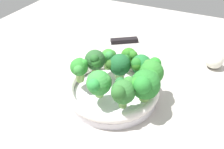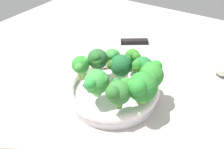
# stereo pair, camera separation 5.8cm
# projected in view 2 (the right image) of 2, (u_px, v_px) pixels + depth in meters

# --- Properties ---
(ground_plane) EXTENTS (1.30, 1.30, 0.03)m
(ground_plane) POSITION_uv_depth(u_px,v_px,m) (116.00, 99.00, 0.64)
(ground_plane) COLOR #AFA8A2
(bowl) EXTENTS (0.24, 0.24, 0.04)m
(bowl) POSITION_uv_depth(u_px,v_px,m) (112.00, 90.00, 0.61)
(bowl) COLOR white
(bowl) RESTS_ON ground_plane
(broccoli_floret_0) EXTENTS (0.08, 0.07, 0.08)m
(broccoli_floret_0) POSITION_uv_depth(u_px,v_px,m) (142.00, 87.00, 0.52)
(broccoli_floret_0) COLOR #92C964
(broccoli_floret_0) RESTS_ON bowl
(broccoli_floret_1) EXTENTS (0.06, 0.05, 0.07)m
(broccoli_floret_1) POSITION_uv_depth(u_px,v_px,m) (97.00, 60.00, 0.62)
(broccoli_floret_1) COLOR #9EC763
(broccoli_floret_1) RESTS_ON bowl
(broccoli_floret_2) EXTENTS (0.07, 0.05, 0.07)m
(broccoli_floret_2) POSITION_uv_depth(u_px,v_px,m) (119.00, 91.00, 0.51)
(broccoli_floret_2) COLOR #79B057
(broccoli_floret_2) RESTS_ON bowl
(broccoli_floret_3) EXTENTS (0.07, 0.06, 0.07)m
(broccoli_floret_3) POSITION_uv_depth(u_px,v_px,m) (152.00, 75.00, 0.56)
(broccoli_floret_3) COLOR #92CF5B
(broccoli_floret_3) RESTS_ON bowl
(broccoli_floret_4) EXTENTS (0.06, 0.06, 0.07)m
(broccoli_floret_4) POSITION_uv_depth(u_px,v_px,m) (120.00, 65.00, 0.60)
(broccoli_floret_4) COLOR #94C772
(broccoli_floret_4) RESTS_ON bowl
(broccoli_floret_5) EXTENTS (0.07, 0.06, 0.07)m
(broccoli_floret_5) POSITION_uv_depth(u_px,v_px,m) (97.00, 82.00, 0.55)
(broccoli_floret_5) COLOR #88CC64
(broccoli_floret_5) RESTS_ON bowl
(broccoli_floret_6) EXTENTS (0.05, 0.04, 0.06)m
(broccoli_floret_6) POSITION_uv_depth(u_px,v_px,m) (112.00, 57.00, 0.64)
(broccoli_floret_6) COLOR #90C861
(broccoli_floret_6) RESTS_ON bowl
(broccoli_floret_7) EXTENTS (0.06, 0.05, 0.07)m
(broccoli_floret_7) POSITION_uv_depth(u_px,v_px,m) (142.00, 67.00, 0.59)
(broccoli_floret_7) COLOR #94CF74
(broccoli_floret_7) RESTS_ON bowl
(broccoli_floret_8) EXTENTS (0.05, 0.04, 0.06)m
(broccoli_floret_8) POSITION_uv_depth(u_px,v_px,m) (81.00, 65.00, 0.60)
(broccoli_floret_8) COLOR #95C063
(broccoli_floret_8) RESTS_ON bowl
(broccoli_floret_9) EXTENTS (0.04, 0.05, 0.06)m
(broccoli_floret_9) POSITION_uv_depth(u_px,v_px,m) (133.00, 58.00, 0.64)
(broccoli_floret_9) COLOR #7FC253
(broccoli_floret_9) RESTS_ON bowl
(knife) EXTENTS (0.17, 0.23, 0.01)m
(knife) POSITION_uv_depth(u_px,v_px,m) (121.00, 42.00, 0.85)
(knife) COLOR silver
(knife) RESTS_ON ground_plane
(garlic_bulb) EXTENTS (0.05, 0.05, 0.05)m
(garlic_bulb) POSITION_uv_depth(u_px,v_px,m) (224.00, 67.00, 0.69)
(garlic_bulb) COLOR white
(garlic_bulb) RESTS_ON ground_plane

